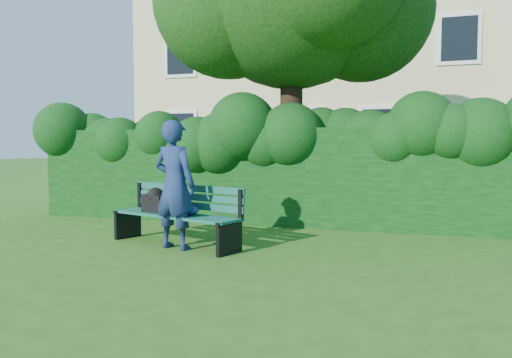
% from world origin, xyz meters
% --- Properties ---
extents(ground, '(80.00, 80.00, 0.00)m').
position_xyz_m(ground, '(0.00, 0.00, 0.00)').
color(ground, '#325218').
rests_on(ground, ground).
extents(apartment_building, '(16.00, 8.08, 12.00)m').
position_xyz_m(apartment_building, '(-0.00, 13.99, 6.00)').
color(apartment_building, '#C4BC83').
rests_on(apartment_building, ground).
extents(hedge, '(10.00, 1.00, 1.80)m').
position_xyz_m(hedge, '(0.00, 2.20, 0.90)').
color(hedge, black).
rests_on(hedge, ground).
extents(park_bench, '(2.26, 1.20, 0.89)m').
position_xyz_m(park_bench, '(-0.99, -0.30, 0.51)').
color(park_bench, '#0D4437').
rests_on(park_bench, ground).
extents(man_reading, '(0.75, 0.57, 1.85)m').
position_xyz_m(man_reading, '(-0.85, -0.57, 0.92)').
color(man_reading, navy).
rests_on(man_reading, ground).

